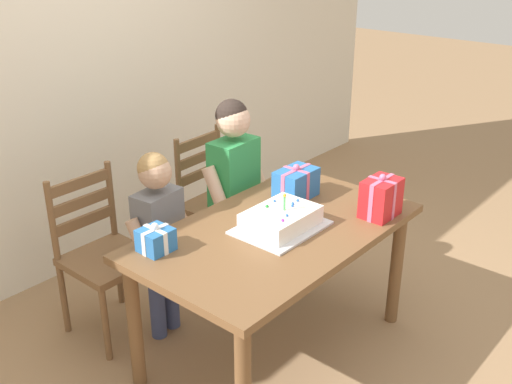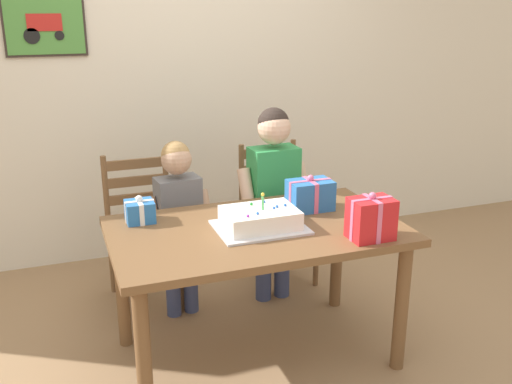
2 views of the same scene
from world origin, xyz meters
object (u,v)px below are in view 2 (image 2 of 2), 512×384
birthday_cake (260,219)px  gift_box_red_large (140,211)px  gift_box_beside_cake (310,195)px  chair_left (143,229)px  gift_box_corner_small (371,219)px  child_younger (179,213)px  dining_table (257,246)px  child_older (274,187)px  chair_right (276,212)px

birthday_cake → gift_box_red_large: birthday_cake is taller
birthday_cake → gift_box_beside_cake: gift_box_beside_cake is taller
gift_box_red_large → chair_left: size_ratio=0.16×
gift_box_corner_small → child_younger: size_ratio=0.22×
dining_table → gift_box_corner_small: (0.46, -0.32, 0.20)m
child_older → birthday_cake: bearing=-117.4°
birthday_cake → gift_box_corner_small: gift_box_corner_small is taller
birthday_cake → chair_left: size_ratio=0.48×
chair_right → gift_box_corner_small: bearing=-89.3°
child_younger → birthday_cake: bearing=-64.4°
gift_box_red_large → child_older: child_older is taller
gift_box_beside_cake → child_older: (-0.05, 0.42, -0.07)m
gift_box_corner_small → child_older: child_older is taller
gift_box_red_large → chair_right: size_ratio=0.16×
child_older → child_younger: bearing=180.0°
gift_box_red_large → gift_box_corner_small: size_ratio=0.63×
gift_box_beside_cake → chair_right: size_ratio=0.26×
chair_left → chair_right: bearing=-0.0°
dining_table → chair_right: chair_right is taller
birthday_cake → gift_box_corner_small: 0.54m
chair_right → chair_left: bearing=180.0°
birthday_cake → chair_right: (0.44, 0.87, -0.32)m
gift_box_red_large → child_younger: 0.42m
gift_box_beside_cake → gift_box_corner_small: 0.48m
chair_left → dining_table: bearing=-62.2°
dining_table → child_younger: size_ratio=1.36×
chair_right → child_younger: child_younger is taller
chair_right → child_older: (-0.13, -0.28, 0.28)m
dining_table → birthday_cake: (0.01, -0.02, 0.15)m
birthday_cake → chair_right: bearing=63.4°
gift_box_red_large → gift_box_corner_small: (1.00, -0.60, 0.04)m
birthday_cake → chair_right: birthday_cake is taller
child_younger → gift_box_red_large: bearing=-132.1°
birthday_cake → gift_box_red_large: 0.62m
child_older → chair_right: bearing=65.0°
gift_box_beside_cake → chair_left: gift_box_beside_cake is taller
birthday_cake → gift_box_red_large: (-0.55, 0.30, 0.01)m
birthday_cake → chair_right: size_ratio=0.48×
child_younger → dining_table: bearing=-64.5°
gift_box_corner_small → child_older: bearing=99.2°
dining_table → chair_right: (0.45, 0.85, -0.17)m
dining_table → gift_box_beside_cake: 0.43m
birthday_cake → child_younger: (-0.28, 0.59, -0.13)m
birthday_cake → gift_box_red_large: size_ratio=2.98×
dining_table → gift_box_beside_cake: bearing=23.2°
gift_box_red_large → chair_right: (0.98, 0.57, -0.33)m
dining_table → child_older: (0.32, 0.57, 0.11)m
chair_right → child_older: size_ratio=0.75×
gift_box_red_large → gift_box_corner_small: bearing=-31.0°
chair_left → child_older: size_ratio=0.75×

